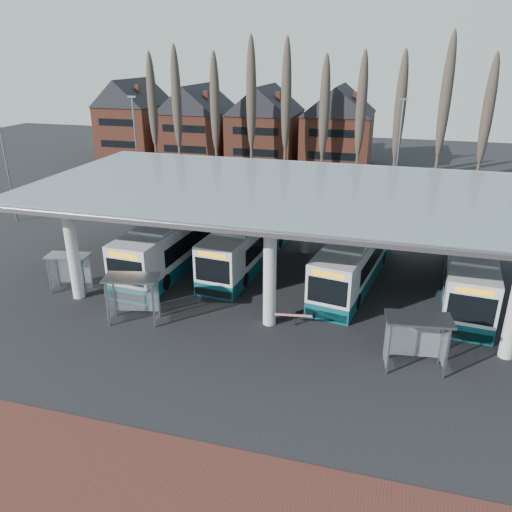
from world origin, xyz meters
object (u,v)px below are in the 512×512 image
(bus_1, at_px, (249,241))
(bus_3, at_px, (468,269))
(shelter_1, at_px, (133,288))
(shelter_0, at_px, (70,264))
(shelter_2, at_px, (417,331))
(bus_2, at_px, (355,257))
(bus_0, at_px, (177,241))

(bus_1, distance_m, bus_3, 14.34)
(bus_1, xyz_separation_m, shelter_1, (-3.78, -9.67, 0.40))
(shelter_0, bearing_deg, shelter_2, -18.41)
(bus_1, distance_m, shelter_2, 15.08)
(bus_1, bearing_deg, bus_3, 0.60)
(bus_1, bearing_deg, shelter_2, -38.03)
(bus_2, distance_m, shelter_2, 9.92)
(bus_1, relative_size, shelter_0, 4.43)
(bus_3, relative_size, shelter_2, 3.97)
(shelter_2, bearing_deg, bus_2, 103.69)
(bus_0, xyz_separation_m, shelter_2, (15.93, -8.76, 0.33))
(bus_3, bearing_deg, shelter_0, -160.39)
(shelter_1, distance_m, shelter_2, 14.86)
(bus_2, relative_size, bus_3, 0.99)
(bus_0, bearing_deg, bus_3, 4.69)
(bus_3, bearing_deg, bus_0, -173.70)
(bus_0, relative_size, shelter_1, 4.08)
(bus_1, relative_size, bus_3, 0.98)
(bus_2, relative_size, shelter_0, 4.47)
(bus_2, xyz_separation_m, bus_3, (6.83, -0.03, 0.03))
(bus_2, distance_m, shelter_1, 14.21)
(shelter_2, bearing_deg, shelter_1, 170.24)
(bus_0, distance_m, bus_1, 5.08)
(bus_2, height_order, shelter_2, bus_2)
(bus_3, height_order, shelter_0, bus_3)
(bus_0, xyz_separation_m, bus_3, (19.16, 0.45, -0.07))
(bus_1, distance_m, shelter_1, 10.39)
(bus_2, bearing_deg, shelter_0, -150.41)
(shelter_2, bearing_deg, bus_0, 143.60)
(bus_1, bearing_deg, shelter_0, -137.83)
(shelter_0, height_order, shelter_1, shelter_1)
(shelter_0, bearing_deg, bus_2, 10.13)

